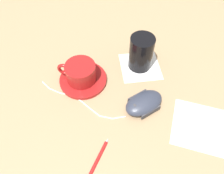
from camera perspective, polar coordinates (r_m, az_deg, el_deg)
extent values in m
plane|color=#9E7F5B|center=(0.63, 2.70, -3.19)|extent=(3.00, 3.00, 0.00)
cylinder|color=maroon|center=(0.67, -7.53, 1.93)|extent=(0.14, 0.14, 0.01)
cylinder|color=maroon|center=(0.65, -8.15, 3.79)|extent=(0.09, 0.09, 0.06)
torus|color=maroon|center=(0.66, -12.32, 4.52)|extent=(0.03, 0.04, 0.04)
ellipsoid|color=#2D3342|center=(0.61, 8.34, -4.13)|extent=(0.08, 0.12, 0.04)
cylinder|color=#38383D|center=(0.59, 6.05, -4.98)|extent=(0.01, 0.01, 0.01)
cube|color=#38383D|center=(0.60, 10.10, -6.52)|extent=(0.01, 0.06, 0.02)
cube|color=#38383D|center=(0.62, 6.55, -2.29)|extent=(0.01, 0.06, 0.02)
cylinder|color=white|center=(0.60, 1.83, -7.91)|extent=(0.01, 0.04, 0.00)
cylinder|color=white|center=(0.60, -1.59, -7.83)|extent=(0.02, 0.03, 0.00)
cylinder|color=white|center=(0.61, -4.53, -6.48)|extent=(0.03, 0.02, 0.00)
cylinder|color=white|center=(0.62, -6.92, -4.55)|extent=(0.03, 0.02, 0.00)
cylinder|color=white|center=(0.64, -9.34, -2.85)|extent=(0.03, 0.02, 0.00)
cylinder|color=white|center=(0.65, -12.06, -1.78)|extent=(0.03, 0.03, 0.00)
cylinder|color=white|center=(0.67, -14.77, -0.88)|extent=(0.03, 0.03, 0.00)
cylinder|color=white|center=(0.69, -16.86, 0.52)|extent=(0.03, 0.02, 0.00)
sphere|color=white|center=(0.60, 3.53, -7.63)|extent=(0.00, 0.00, 0.00)
sphere|color=white|center=(0.60, 0.11, -8.19)|extent=(0.00, 0.00, 0.00)
sphere|color=white|center=(0.60, -3.27, -7.47)|extent=(0.00, 0.00, 0.00)
sphere|color=white|center=(0.62, -5.76, -5.52)|extent=(0.00, 0.00, 0.00)
sphere|color=white|center=(0.63, -8.05, -3.60)|extent=(0.00, 0.00, 0.00)
sphere|color=white|center=(0.65, -10.59, -2.13)|extent=(0.00, 0.00, 0.00)
sphere|color=white|center=(0.66, -13.49, -1.43)|extent=(0.00, 0.00, 0.00)
sphere|color=white|center=(0.68, -16.01, -0.34)|extent=(0.00, 0.00, 0.00)
sphere|color=white|center=(0.70, -17.69, 1.36)|extent=(0.00, 0.00, 0.00)
cube|color=white|center=(0.71, 7.36, 5.36)|extent=(0.15, 0.15, 0.00)
cylinder|color=black|center=(0.67, 7.59, 8.89)|extent=(0.07, 0.07, 0.11)
cube|color=white|center=(0.63, 21.90, -9.54)|extent=(0.20, 0.20, 0.00)
cylinder|color=#B21919|center=(0.55, -4.81, -20.07)|extent=(0.10, 0.11, 0.01)
cone|color=silver|center=(0.57, -1.23, -13.55)|extent=(0.01, 0.01, 0.01)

